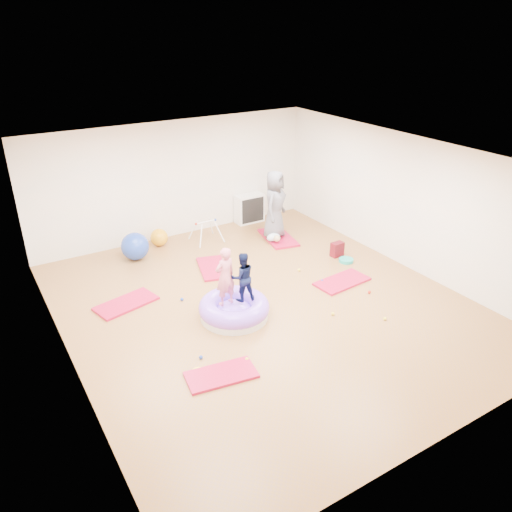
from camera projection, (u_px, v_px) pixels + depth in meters
room at (265, 237)px, 8.80m from camera, size 7.01×8.01×2.81m
gym_mat_front_left at (221, 375)px, 7.53m from camera, size 1.13×0.69×0.04m
gym_mat_mid_left at (126, 303)px, 9.40m from camera, size 1.24×0.82×0.05m
gym_mat_center_back at (213, 268)px, 10.74m from camera, size 0.85×1.22×0.05m
gym_mat_right at (342, 281)px, 10.18m from camera, size 1.19×0.67×0.05m
gym_mat_rear_right at (278, 237)px, 12.22m from camera, size 0.86×1.35×0.05m
inflatable_cushion at (234, 309)px, 8.97m from camera, size 1.28×1.28×0.40m
child_pink at (225, 274)px, 8.57m from camera, size 0.43×0.31×1.08m
child_navy at (242, 274)px, 8.74m from camera, size 0.50×0.43×0.92m
adult_caregiver at (275, 205)px, 11.85m from camera, size 0.96×0.90×1.65m
infant at (274, 237)px, 11.89m from camera, size 0.34×0.35×0.20m
ball_pit_balls at (295, 308)px, 9.23m from camera, size 3.79×2.59×0.06m
exercise_ball_blue at (135, 246)px, 11.06m from camera, size 0.62×0.62×0.62m
exercise_ball_orange at (159, 237)px, 11.77m from camera, size 0.42×0.42×0.42m
infant_play_gym at (206, 228)px, 11.91m from camera, size 0.69×0.65×0.53m
cube_shelf at (249, 208)px, 13.07m from camera, size 0.75×0.37×0.75m
balance_disc at (346, 260)px, 11.05m from camera, size 0.32×0.32×0.07m
backpack at (337, 249)px, 11.26m from camera, size 0.29×0.19×0.33m
yellow_toy at (198, 371)px, 7.61m from camera, size 0.19×0.19×0.03m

